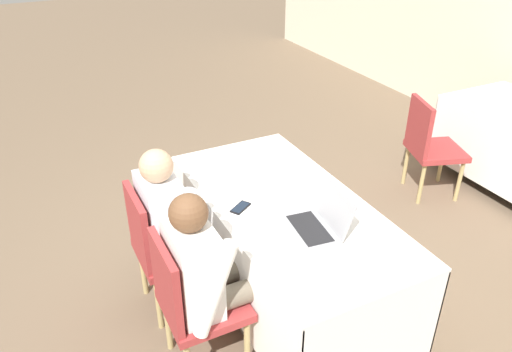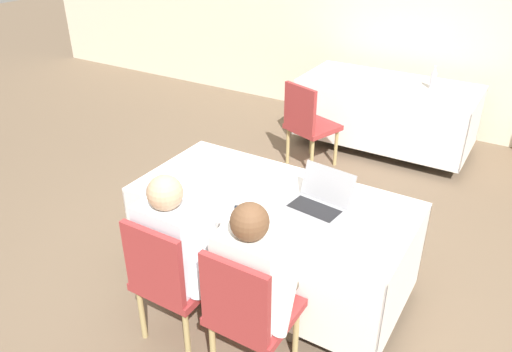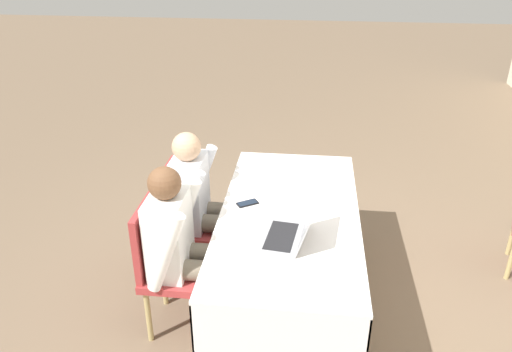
% 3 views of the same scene
% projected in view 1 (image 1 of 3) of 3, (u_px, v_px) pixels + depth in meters
% --- Properties ---
extents(ground_plane, '(24.00, 24.00, 0.00)m').
position_uv_depth(ground_plane, '(284.00, 294.00, 3.46)').
color(ground_plane, brown).
extents(conference_table_near, '(1.83, 0.89, 0.75)m').
position_uv_depth(conference_table_near, '(286.00, 226.00, 3.17)').
color(conference_table_near, white).
rests_on(conference_table_near, ground_plane).
extents(laptop, '(0.39, 0.34, 0.23)m').
position_uv_depth(laptop, '(317.00, 223.00, 2.83)').
color(laptop, '#99999E').
rests_on(laptop, conference_table_near).
extents(cell_phone, '(0.13, 0.16, 0.01)m').
position_uv_depth(cell_phone, '(241.00, 208.00, 3.03)').
color(cell_phone, black).
rests_on(cell_phone, conference_table_near).
extents(paper_beside_laptop, '(0.22, 0.30, 0.00)m').
position_uv_depth(paper_beside_laptop, '(231.00, 160.00, 3.58)').
color(paper_beside_laptop, white).
rests_on(paper_beside_laptop, conference_table_near).
extents(paper_centre_table, '(0.31, 0.36, 0.00)m').
position_uv_depth(paper_centre_table, '(236.00, 193.00, 3.19)').
color(paper_centre_table, white).
rests_on(paper_centre_table, conference_table_near).
extents(paper_left_edge, '(0.26, 0.33, 0.00)m').
position_uv_depth(paper_left_edge, '(280.00, 231.00, 2.83)').
color(paper_left_edge, white).
rests_on(paper_left_edge, conference_table_near).
extents(chair_near_left, '(0.44, 0.44, 0.90)m').
position_uv_depth(chair_near_left, '(161.00, 246.00, 3.13)').
color(chair_near_left, tan).
rests_on(chair_near_left, ground_plane).
extents(chair_near_right, '(0.44, 0.44, 0.90)m').
position_uv_depth(chair_near_right, '(191.00, 300.00, 2.71)').
color(chair_near_right, tan).
rests_on(chair_near_right, ground_plane).
extents(chair_far_spare, '(0.56, 0.56, 0.90)m').
position_uv_depth(chair_far_spare, '(429.00, 144.00, 4.39)').
color(chair_far_spare, tan).
rests_on(chair_far_spare, ground_plane).
extents(person_checkered_shirt, '(0.50, 0.52, 1.16)m').
position_uv_depth(person_checkered_shirt, '(175.00, 220.00, 3.09)').
color(person_checkered_shirt, '#665B4C').
rests_on(person_checkered_shirt, ground_plane).
extents(person_white_shirt, '(0.50, 0.52, 1.16)m').
position_uv_depth(person_white_shirt, '(207.00, 272.00, 2.67)').
color(person_white_shirt, '#665B4C').
rests_on(person_white_shirt, ground_plane).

